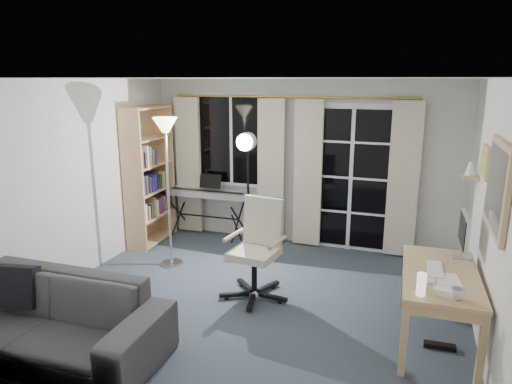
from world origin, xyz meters
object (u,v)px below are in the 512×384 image
Objects in this scene: bookshelf at (147,179)px; monitor at (464,232)px; studio_light at (247,157)px; mug at (458,292)px; keyboard_piano at (208,194)px; desk at (440,282)px; office_chair at (259,239)px; sofa at (38,305)px; torchiere_lamp at (166,148)px.

bookshelf reaches higher than monitor.
mug is (2.44, -1.73, -0.67)m from studio_light.
desk is at bearing -32.11° from keyboard_piano.
studio_light is at bearing 144.58° from mug.
bookshelf is 2.40m from office_chair.
office_chair is (2.13, -1.08, -0.31)m from bookshelf.
sofa reaches higher than mug.
studio_light reaches higher than mug.
monitor is 0.98m from mug.
mug is (0.10, -0.50, 0.14)m from desk.
keyboard_piano is 0.72× the size of studio_light.
mug is at bearing -21.24° from torchiere_lamp.
studio_light is 15.54× the size of mug.
studio_light is at bearing -38.93° from keyboard_piano.
office_chair is at bearing 155.21° from mug.
keyboard_piano is 0.97× the size of desk.
office_chair is 2.10m from monitor.
monitor is at bearing 84.19° from mug.
monitor is (4.20, -1.04, -0.00)m from bookshelf.
mug is at bearing 12.08° from sofa.
monitor is at bearing 64.76° from desk.
keyboard_piano is 2.55× the size of monitor.
desk is 11.54× the size of mug.
torchiere_lamp reaches higher than keyboard_piano.
bookshelf reaches higher than office_chair.
office_chair is (1.37, -0.39, -0.90)m from torchiere_lamp.
torchiere_lamp is 3.47m from desk.
office_chair is at bearing -49.53° from keyboard_piano.
monitor is 4.40× the size of mug.
torchiere_lamp is 1.41m from keyboard_piano.
monitor reaches higher than keyboard_piano.
studio_light is (1.67, -0.26, 0.46)m from bookshelf.
office_chair is at bearing 48.37° from sofa.
monitor is (2.53, -0.78, -0.46)m from studio_light.
monitor reaches higher than office_chair.
desk is at bearing -23.14° from bookshelf.
torchiere_lamp reaches higher than desk.
studio_light is at bearing 161.21° from monitor.
office_chair is 0.48× the size of sofa.
bookshelf reaches higher than sofa.
bookshelf is 4.29m from desk.
sofa is at bearing -154.93° from monitor.
torchiere_lamp is 2.41m from sofa.
torchiere_lamp reaches higher than mug.
torchiere_lamp reaches higher than studio_light.
studio_light is 2.69m from monitor.
keyboard_piano is at bearing 155.22° from monitor.
bookshelf is 0.88× the size of sofa.
monitor is at bearing -24.58° from keyboard_piano.
bookshelf is 1.75m from studio_light.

